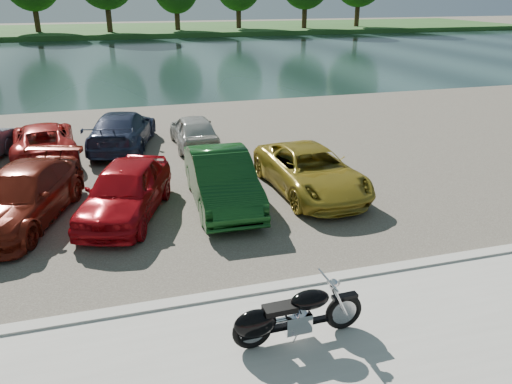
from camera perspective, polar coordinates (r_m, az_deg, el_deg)
The scene contains 13 objects.
ground at distance 8.99m, azimuth 12.45°, elevation -16.84°, with size 200.00×200.00×0.00m, color #595447.
kerb at distance 10.40m, azimuth 7.29°, elevation -10.08°, with size 60.00×0.30×0.14m, color #A5A39B.
parking_lot at distance 18.28m, azimuth -3.79°, elevation 4.30°, with size 60.00×18.00×0.04m, color #433E36.
river at distance 46.51m, azimuth -11.90°, elevation 14.67°, with size 120.00×40.00×0.00m, color #172A28.
far_bank at distance 78.29m, azimuth -14.09°, elevation 17.52°, with size 120.00×24.00×0.60m, color #1F4518.
motorcycle at distance 8.50m, azimuth 3.57°, elevation -14.07°, with size 2.33×0.75×1.05m.
car_3 at distance 13.96m, azimuth -25.23°, elevation -0.44°, with size 1.93×4.76×1.38m, color #61180D.
car_4 at distance 13.36m, azimuth -14.70°, elevation 0.18°, with size 1.70×4.22×1.44m, color #A30A12.
car_5 at distance 13.68m, azimuth -3.94°, elevation 1.49°, with size 1.57×4.50×1.48m, color #113F16.
car_6 at distance 14.63m, azimuth 6.27°, elevation 2.44°, with size 2.18×4.72×1.31m, color olive.
car_10 at distance 19.25m, azimuth -23.15°, elevation 5.48°, with size 2.08×4.51×1.25m, color #AE201D.
car_11 at distance 19.46m, azimuth -15.04°, elevation 6.88°, with size 1.95×4.79×1.39m, color #272F4C.
car_12 at distance 19.08m, azimuth -7.12°, elevation 6.97°, with size 1.49×3.71×1.26m, color #B2B2AD.
Camera 1 is at (-3.68, -6.03, 5.56)m, focal length 35.00 mm.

